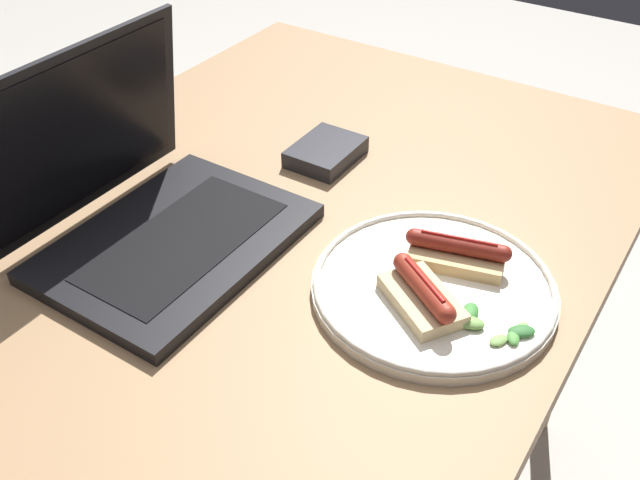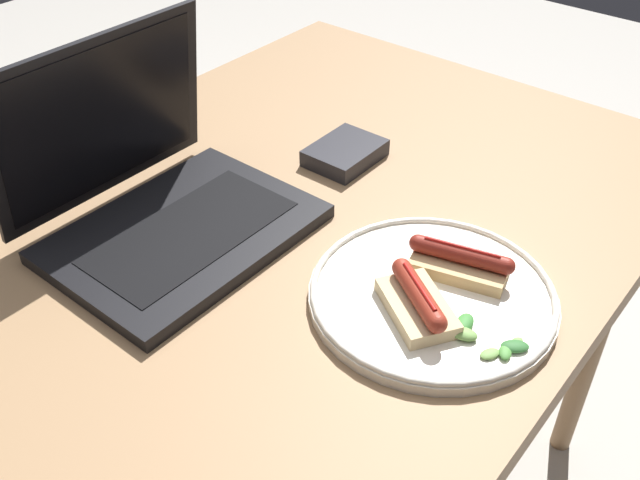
{
  "view_description": "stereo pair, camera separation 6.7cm",
  "coord_description": "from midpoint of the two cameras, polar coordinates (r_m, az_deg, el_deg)",
  "views": [
    {
      "loc": [
        -0.59,
        -0.46,
        1.28
      ],
      "look_at": [
        -0.05,
        -0.12,
        0.78
      ],
      "focal_mm": 40.0,
      "sensor_mm": 36.0,
      "label": 1
    },
    {
      "loc": [
        -0.55,
        -0.52,
        1.28
      ],
      "look_at": [
        -0.05,
        -0.12,
        0.78
      ],
      "focal_mm": 40.0,
      "sensor_mm": 36.0,
      "label": 2
    }
  ],
  "objects": [
    {
      "name": "sausage_toast_middle",
      "position": [
        0.85,
        13.36,
        -1.77
      ],
      "size": [
        0.08,
        0.12,
        0.04
      ],
      "rotation": [
        0.0,
        0.0,
        1.84
      ],
      "color": "tan",
      "rests_on": "plate"
    },
    {
      "name": "laptop",
      "position": [
        0.91,
        -10.63,
        3.08
      ],
      "size": [
        0.32,
        0.27,
        0.24
      ],
      "color": "black",
      "rests_on": "desk"
    },
    {
      "name": "plate",
      "position": [
        0.82,
        11.11,
        -4.55
      ],
      "size": [
        0.28,
        0.28,
        0.02
      ],
      "color": "silver",
      "rests_on": "desk"
    },
    {
      "name": "sausage_toast_left",
      "position": [
        0.79,
        10.24,
        -5.0
      ],
      "size": [
        0.11,
        0.12,
        0.04
      ],
      "rotation": [
        0.0,
        0.0,
        4.14
      ],
      "color": "#D6B784",
      "rests_on": "plate"
    },
    {
      "name": "desk",
      "position": [
        0.97,
        -1.32,
        -1.54
      ],
      "size": [
        1.17,
        0.81,
        0.72
      ],
      "color": "#93704C",
      "rests_on": "ground_plane"
    },
    {
      "name": "salad_pile",
      "position": [
        0.78,
        15.15,
        -7.58
      ],
      "size": [
        0.06,
        0.09,
        0.01
      ],
      "color": "#709E4C",
      "rests_on": "plate"
    },
    {
      "name": "external_drive",
      "position": [
        1.06,
        3.84,
        6.92
      ],
      "size": [
        0.11,
        0.08,
        0.03
      ],
      "rotation": [
        0.0,
        0.0,
        0.01
      ],
      "color": "#232328",
      "rests_on": "desk"
    }
  ]
}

